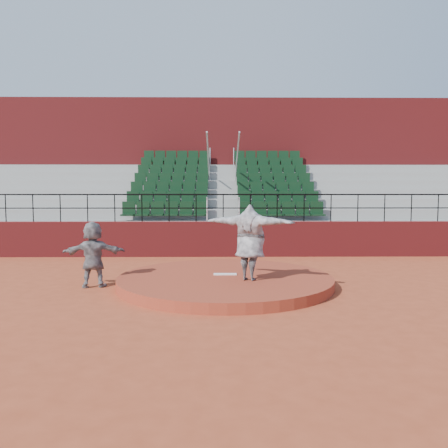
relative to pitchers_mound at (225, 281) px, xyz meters
The scene contains 9 objects.
ground 0.12m from the pitchers_mound, ahead, with size 90.00×90.00×0.00m, color #A44225.
pitchers_mound is the anchor object (origin of this frame).
pitching_rubber 0.21m from the pitchers_mound, 90.00° to the left, with size 0.60×0.15×0.03m, color white.
boundary_wall 5.03m from the pitchers_mound, 90.00° to the left, with size 24.00×0.30×1.30m, color maroon.
wall_railing 5.35m from the pitchers_mound, 90.00° to the left, with size 24.04×0.05×1.03m.
seating_deck 8.75m from the pitchers_mound, 90.00° to the left, with size 24.00×5.97×4.63m.
press_box_facade 13.06m from the pitchers_mound, 90.00° to the left, with size 24.00×3.00×7.10m, color maroon.
pitcher 1.32m from the pitchers_mound, 41.57° to the right, with size 2.28×0.62×1.86m, color black.
fielder 3.42m from the pitchers_mound, behind, with size 1.55×0.49×1.67m, color black.
Camera 1 is at (-0.16, -11.11, 2.44)m, focal length 35.00 mm.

